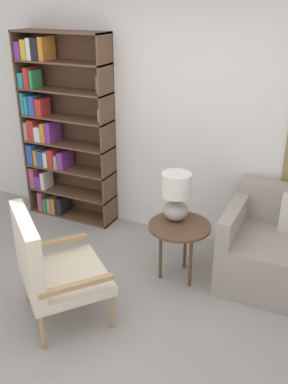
# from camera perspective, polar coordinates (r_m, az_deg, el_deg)

# --- Properties ---
(ground_plane) EXTENTS (14.00, 14.00, 0.00)m
(ground_plane) POSITION_cam_1_polar(r_m,az_deg,el_deg) (3.42, -9.77, -20.21)
(ground_plane) COLOR #9E998E
(wall_back) EXTENTS (6.40, 0.08, 2.70)m
(wall_back) POSITION_cam_1_polar(r_m,az_deg,el_deg) (4.35, 4.89, 10.59)
(wall_back) COLOR white
(wall_back) RESTS_ON ground_plane
(bookshelf) EXTENTS (1.06, 0.30, 2.09)m
(bookshelf) POSITION_cam_1_polar(r_m,az_deg,el_deg) (4.94, -11.56, 7.98)
(bookshelf) COLOR brown
(bookshelf) RESTS_ON ground_plane
(armchair) EXTENTS (0.93, 0.92, 0.95)m
(armchair) POSITION_cam_1_polar(r_m,az_deg,el_deg) (3.41, -12.76, -9.43)
(armchair) COLOR tan
(armchair) RESTS_ON ground_plane
(side_table) EXTENTS (0.56, 0.56, 0.55)m
(side_table) POSITION_cam_1_polar(r_m,az_deg,el_deg) (3.84, 4.76, -5.12)
(side_table) COLOR brown
(side_table) RESTS_ON ground_plane
(table_lamp) EXTENTS (0.27, 0.27, 0.45)m
(table_lamp) POSITION_cam_1_polar(r_m,az_deg,el_deg) (3.79, 4.30, -0.36)
(table_lamp) COLOR #A59E93
(table_lamp) RESTS_ON side_table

